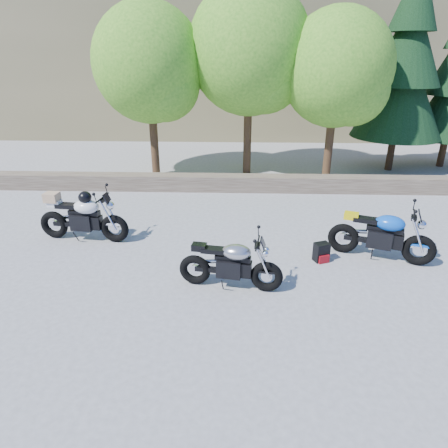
{
  "coord_description": "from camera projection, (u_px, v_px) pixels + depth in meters",
  "views": [
    {
      "loc": [
        0.49,
        -6.81,
        4.12
      ],
      "look_at": [
        0.2,
        1.0,
        0.75
      ],
      "focal_mm": 32.0,
      "sensor_mm": 36.0,
      "label": 1
    }
  ],
  "objects": [
    {
      "name": "blue_bike",
      "position": [
        382.0,
        236.0,
        8.47
      ],
      "size": [
        2.12,
        0.99,
        1.11
      ],
      "rotation": [
        0.0,
        0.0,
        -0.36
      ],
      "color": "black",
      "rests_on": "ground"
    },
    {
      "name": "tree_decid_right",
      "position": [
        340.0,
        73.0,
        12.75
      ],
      "size": [
        3.54,
        3.54,
        5.41
      ],
      "color": "#382314",
      "rests_on": "ground"
    },
    {
      "name": "stone_wall",
      "position": [
        223.0,
        183.0,
        12.84
      ],
      "size": [
        22.0,
        0.55,
        0.5
      ],
      "primitive_type": "cube",
      "color": "#4C3F32",
      "rests_on": "ground"
    },
    {
      "name": "ground",
      "position": [
        212.0,
        279.0,
        7.9
      ],
      "size": [
        90.0,
        90.0,
        0.0
      ],
      "primitive_type": "plane",
      "color": "gray",
      "rests_on": "ground"
    },
    {
      "name": "white_bike",
      "position": [
        82.0,
        216.0,
        9.31
      ],
      "size": [
        2.2,
        0.7,
        1.22
      ],
      "rotation": [
        0.0,
        0.0,
        -0.11
      ],
      "color": "black",
      "rests_on": "ground"
    },
    {
      "name": "silver_bike",
      "position": [
        231.0,
        265.0,
        7.42
      ],
      "size": [
        1.98,
        0.62,
        0.99
      ],
      "rotation": [
        0.0,
        0.0,
        -0.15
      ],
      "color": "black",
      "rests_on": "ground"
    },
    {
      "name": "conifer_near",
      "position": [
        405.0,
        66.0,
        13.75
      ],
      "size": [
        3.17,
        3.17,
        7.06
      ],
      "color": "#382314",
      "rests_on": "ground"
    },
    {
      "name": "backpack",
      "position": [
        322.0,
        252.0,
        8.5
      ],
      "size": [
        0.36,
        0.34,
        0.41
      ],
      "rotation": [
        0.0,
        0.0,
        0.38
      ],
      "color": "black",
      "rests_on": "ground"
    },
    {
      "name": "hillside",
      "position": [
        273.0,
        4.0,
        30.51
      ],
      "size": [
        80.0,
        30.0,
        15.0
      ],
      "primitive_type": "cube",
      "color": "brown",
      "rests_on": "ground"
    },
    {
      "name": "tree_decid_mid",
      "position": [
        253.0,
        55.0,
        13.18
      ],
      "size": [
        4.08,
        4.08,
        6.24
      ],
      "color": "#382314",
      "rests_on": "ground"
    },
    {
      "name": "tree_decid_left",
      "position": [
        152.0,
        68.0,
        13.08
      ],
      "size": [
        3.67,
        3.67,
        5.62
      ],
      "color": "#382314",
      "rests_on": "ground"
    }
  ]
}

